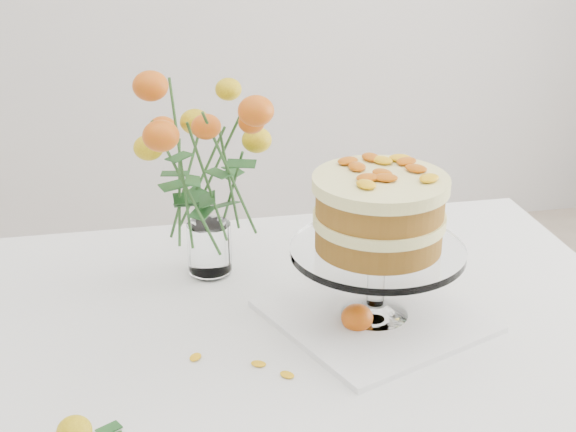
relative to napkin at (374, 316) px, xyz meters
name	(u,v)px	position (x,y,z in m)	size (l,w,h in m)	color
table	(258,359)	(-0.21, 0.03, -0.09)	(1.43, 0.93, 0.76)	tan
napkin	(374,316)	(0.00, 0.00, 0.00)	(0.33, 0.33, 0.01)	white
cake_stand	(379,220)	(0.00, 0.00, 0.19)	(0.31, 0.31, 0.28)	white
rose_vase	(205,153)	(-0.27, 0.24, 0.25)	(0.35, 0.35, 0.44)	white
loose_rose_near	(75,431)	(-0.52, -0.25, 0.02)	(0.09, 0.05, 0.04)	yellow
loose_rose_far	(357,318)	(-0.04, -0.03, 0.02)	(0.10, 0.06, 0.05)	#C56109
stray_petal_a	(195,357)	(-0.33, -0.07, 0.00)	(0.03, 0.02, 0.00)	yellow
stray_petal_b	(259,364)	(-0.23, -0.11, 0.00)	(0.03, 0.02, 0.00)	yellow
stray_petal_c	(287,375)	(-0.19, -0.15, 0.00)	(0.03, 0.02, 0.00)	yellow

